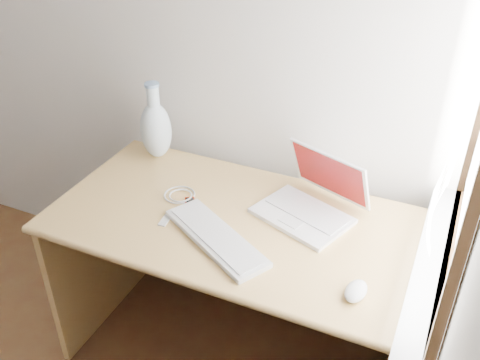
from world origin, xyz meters
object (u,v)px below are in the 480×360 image
at_px(laptop, 307,200).
at_px(vase, 156,128).
at_px(external_keyboard, 216,237).
at_px(desk, 251,252).

distance_m(laptop, vase, 0.75).
height_order(external_keyboard, vase, vase).
xyz_separation_m(laptop, vase, (-0.73, 0.13, 0.09)).
relative_size(laptop, external_keyboard, 0.84).
bearing_deg(vase, desk, -19.81).
xyz_separation_m(desk, external_keyboard, (-0.04, -0.23, 0.23)).
xyz_separation_m(desk, vase, (-0.54, 0.19, 0.36)).
relative_size(laptop, vase, 1.15).
relative_size(desk, laptop, 3.61).
xyz_separation_m(desk, laptop, (0.20, 0.07, 0.27)).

